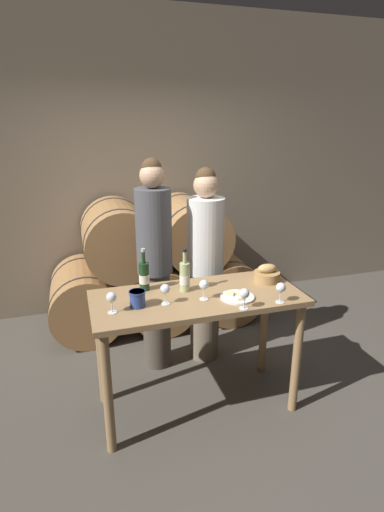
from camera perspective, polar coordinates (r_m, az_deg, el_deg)
The scene contains 16 objects.
ground_plane at distance 3.30m, azimuth 0.70°, elevation -20.41°, with size 10.00×10.00×0.00m, color #4C473F.
stone_wall_back at distance 4.54m, azimuth -7.20°, elevation 12.59°, with size 10.00×0.12×3.20m.
barrel_stack at distance 4.23m, azimuth -5.28°, elevation -1.84°, with size 2.18×0.89×1.33m.
tasting_table at distance 2.87m, azimuth 0.76°, elevation -8.34°, with size 1.47×0.64×0.92m.
person_left at distance 3.33m, azimuth -5.33°, elevation -1.22°, with size 0.29×0.29×1.81m.
person_right at distance 3.46m, azimuth 1.89°, elevation -1.29°, with size 0.32×0.32×1.73m.
wine_bottle_red at distance 2.87m, azimuth -6.86°, elevation -2.85°, with size 0.07×0.07×0.31m.
wine_bottle_white at distance 2.84m, azimuth -1.05°, elevation -2.94°, with size 0.07×0.07×0.32m.
blue_crock at distance 2.65m, azimuth -7.80°, elevation -5.96°, with size 0.11×0.11×0.11m.
bread_basket at distance 3.08m, azimuth 10.63°, elevation -2.61°, with size 0.20×0.20×0.14m.
cheese_plate at distance 2.78m, azimuth 6.49°, elevation -5.79°, with size 0.24×0.24×0.04m.
wine_glass_far_left at distance 2.57m, azimuth -11.44°, elevation -5.90°, with size 0.07×0.07×0.14m.
wine_glass_left at distance 2.64m, azimuth -3.85°, elevation -4.83°, with size 0.07×0.07×0.14m.
wine_glass_center at distance 2.71m, azimuth 1.72°, elevation -4.22°, with size 0.07×0.07×0.14m.
wine_glass_right at distance 2.60m, azimuth 7.48°, elevation -5.43°, with size 0.07×0.07×0.14m.
wine_glass_far_right at distance 2.73m, azimuth 12.58°, elevation -4.52°, with size 0.07×0.07×0.14m.
Camera 1 is at (-0.78, -2.43, 2.09)m, focal length 28.00 mm.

